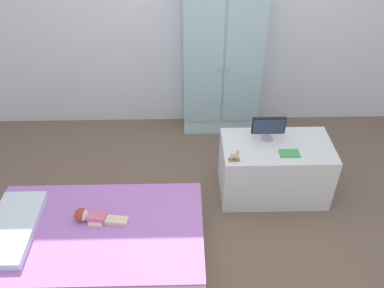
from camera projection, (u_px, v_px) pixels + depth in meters
The scene contains 9 objects.
ground_plane at pixel (197, 225), 3.26m from camera, with size 10.00×10.00×0.02m, color brown.
bed at pixel (98, 243), 2.92m from camera, with size 1.55×0.93×0.30m.
pillow at pixel (12, 228), 2.80m from camera, with size 0.32×0.67×0.06m, color silver.
doll at pixel (91, 217), 2.88m from camera, with size 0.39×0.14×0.10m.
wardrobe at pixel (222, 62), 3.88m from camera, with size 0.77×0.31×1.55m.
tv_stand at pixel (274, 169), 3.41m from camera, with size 0.91×0.51×0.52m, color silver.
tv_monitor at pixel (269, 127), 3.24m from camera, with size 0.28×0.10×0.21m.
rocking_horse_toy at pixel (235, 156), 3.07m from camera, with size 0.09×0.04×0.10m.
book_green at pixel (289, 153), 3.16m from camera, with size 0.16×0.10×0.01m, color #429E51.
Camera 1 is at (-0.09, -2.17, 2.51)m, focal length 37.19 mm.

